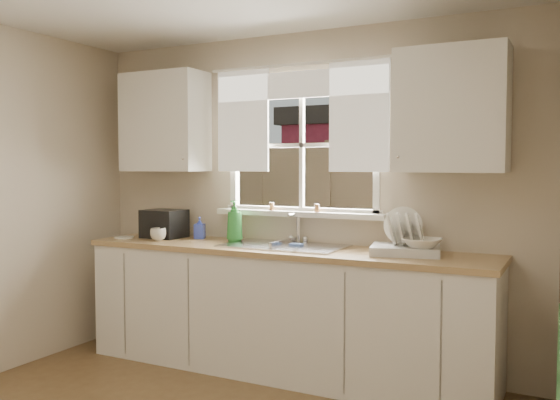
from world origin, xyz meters
The scene contains 19 objects.
room_walls centered at (0.00, -0.07, 1.24)m, with size 3.62×4.02×2.50m.
window centered at (0.00, 2.00, 1.49)m, with size 1.38×0.16×1.06m.
curtains centered at (0.00, 1.95, 1.93)m, with size 1.50×0.03×0.81m.
base_cabinets centered at (0.00, 1.68, 0.43)m, with size 3.00×0.62×0.87m, color silver.
countertop centered at (0.00, 1.68, 0.89)m, with size 3.04×0.65×0.04m, color tan.
upper_cabinet_left centered at (-1.15, 1.82, 1.85)m, with size 0.70×0.33×0.80m, color silver.
upper_cabinet_right centered at (1.15, 1.82, 1.85)m, with size 0.70×0.33×0.80m, color silver.
wall_outlet centered at (0.88, 1.99, 1.08)m, with size 0.08×0.01×0.12m, color beige.
sill_jars centered at (-0.03, 1.94, 1.18)m, with size 0.42×0.04×0.06m.
backyard centered at (0.58, 8.42, 3.46)m, with size 20.00×10.00×6.13m.
sink centered at (0.00, 1.71, 0.84)m, with size 0.88×0.52×0.40m.
dish_rack centered at (0.88, 1.73, 0.98)m, with size 0.50×0.42×0.31m.
bowl centered at (1.01, 1.68, 1.00)m, with size 0.24×0.24×0.06m, color white.
soap_bottle_a centered at (-0.46, 1.78, 1.07)m, with size 0.12×0.12×0.32m, color #2A8231.
soap_bottle_b centered at (-0.81, 1.81, 1.00)m, with size 0.08×0.08×0.18m, color #3043B7.
soap_bottle_c centered at (-1.27, 1.88, 1.00)m, with size 0.15×0.15×0.19m, color #EDE2C3.
saucer centered at (-1.38, 1.57, 0.92)m, with size 0.16×0.16×0.01m, color white.
cup centered at (-1.03, 1.57, 0.96)m, with size 0.12×0.12×0.10m, color beige.
black_appliance centered at (-1.11, 1.75, 1.02)m, with size 0.31×0.27×0.23m, color black.
Camera 1 is at (1.91, -2.09, 1.49)m, focal length 38.00 mm.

